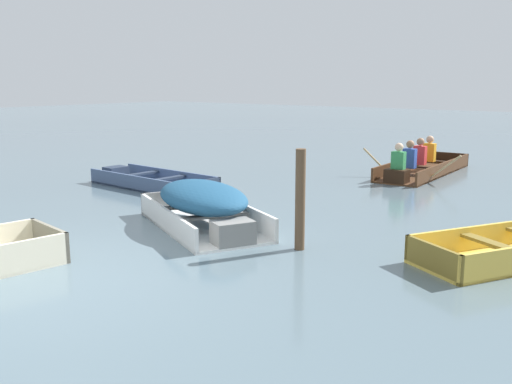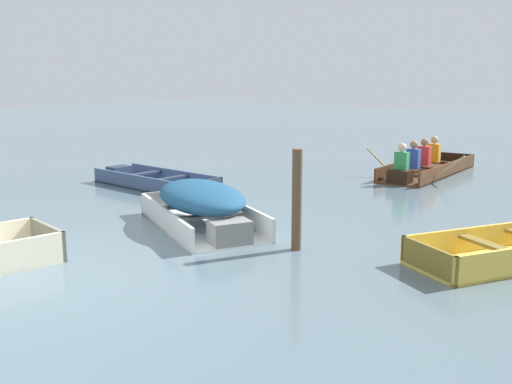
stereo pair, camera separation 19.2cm
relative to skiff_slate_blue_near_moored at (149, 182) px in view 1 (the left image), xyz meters
name	(u,v)px [view 1 (the left image)]	position (x,y,z in m)	size (l,w,h in m)	color
ground_plane	(34,282)	(3.41, -4.76, -0.10)	(80.00, 80.00, 0.00)	slate
skiff_slate_blue_near_moored	(149,182)	(0.00, 0.00, 0.00)	(3.01, 1.20, 0.31)	#475B7F
skiff_white_far_moored	(203,202)	(3.28, -1.83, 0.30)	(2.88, 2.23, 0.70)	white
rowboat_dark_varnish_with_crew	(420,166)	(3.98, 4.92, 0.11)	(2.29, 3.83, 0.89)	#4C2D19
mooring_post	(300,200)	(5.06, -1.88, 0.57)	(0.13, 0.13, 1.35)	brown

